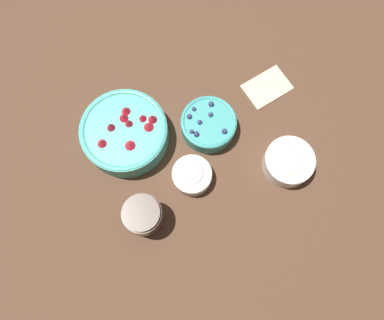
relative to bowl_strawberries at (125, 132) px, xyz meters
name	(u,v)px	position (x,y,z in m)	size (l,w,h in m)	color
ground_plane	(224,147)	(0.27, -0.05, -0.04)	(4.00, 4.00, 0.00)	#4C3323
bowl_strawberries	(125,132)	(0.00, 0.00, 0.00)	(0.23, 0.23, 0.09)	#47AD9E
bowl_blueberries	(208,124)	(0.23, 0.00, -0.01)	(0.15, 0.15, 0.06)	teal
bowl_bananas	(289,162)	(0.43, -0.13, -0.01)	(0.13, 0.13, 0.06)	white
bowl_cream	(192,175)	(0.17, -0.13, -0.01)	(0.11, 0.11, 0.06)	silver
jar_chocolate	(144,216)	(0.03, -0.23, 0.00)	(0.10, 0.10, 0.10)	#4C3D33
napkin	(267,87)	(0.42, 0.11, -0.04)	(0.16, 0.14, 0.01)	beige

